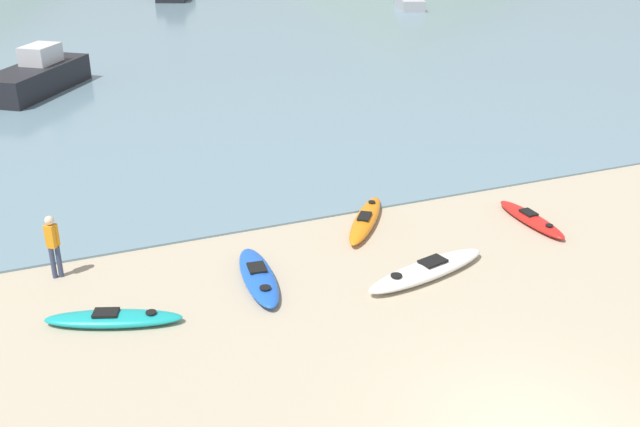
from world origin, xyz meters
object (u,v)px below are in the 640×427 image
Objects in this scene: kayak_on_sand_4 at (258,276)px; kayak_on_sand_3 at (427,270)px; kayak_on_sand_2 at (114,319)px; moored_boat_2 at (410,2)px; person_near_waterline at (53,243)px; kayak_on_sand_0 at (365,220)px; moored_boat_3 at (37,76)px; kayak_on_sand_1 at (531,219)px.

kayak_on_sand_3 is at bearing -18.38° from kayak_on_sand_4.
kayak_on_sand_3 reaches higher than kayak_on_sand_2.
kayak_on_sand_2 is 0.79× the size of moored_boat_2.
kayak_on_sand_4 is at bearing -25.03° from person_near_waterline.
kayak_on_sand_2 is (-7.14, -2.48, -0.03)m from kayak_on_sand_0.
kayak_on_sand_4 is at bearing -152.77° from kayak_on_sand_0.
moored_boat_3 is at bearing 88.12° from person_near_waterline.
moored_boat_3 is at bearing 91.01° from kayak_on_sand_2.
kayak_on_sand_0 is 0.76× the size of moored_boat_2.
kayak_on_sand_3 is (7.27, -0.70, 0.04)m from kayak_on_sand_2.
kayak_on_sand_2 is 0.82× the size of kayak_on_sand_3.
moored_boat_3 is (-7.50, 17.89, 0.58)m from kayak_on_sand_0.
moored_boat_2 is at bearing 62.20° from kayak_on_sand_3.
kayak_on_sand_0 is at bearing -67.24° from moored_boat_3.
moored_boat_3 reaches higher than kayak_on_sand_3.
kayak_on_sand_3 is 1.21× the size of kayak_on_sand_4.
moored_boat_2 is at bearing 59.72° from kayak_on_sand_0.
person_near_waterline is 0.42× the size of moored_boat_2.
moored_boat_3 reaches higher than person_near_waterline.
moored_boat_3 is at bearing -152.00° from moored_boat_2.
person_near_waterline is 0.28× the size of moored_boat_3.
kayak_on_sand_1 is 0.90× the size of kayak_on_sand_4.
kayak_on_sand_1 is at bearing -58.82° from moored_boat_3.
kayak_on_sand_1 is at bearing -113.10° from moored_boat_2.
kayak_on_sand_3 is 4.04m from kayak_on_sand_4.
kayak_on_sand_1 is 0.91× the size of kayak_on_sand_2.
kayak_on_sand_4 reaches higher than kayak_on_sand_1.
person_near_waterline reaches higher than kayak_on_sand_2.
moored_boat_2 is (14.22, 33.35, 0.38)m from kayak_on_sand_1.
moored_boat_2 is (26.61, 31.59, -0.41)m from person_near_waterline.
kayak_on_sand_0 is at bearing -120.28° from moored_boat_2.
person_near_waterline reaches higher than kayak_on_sand_1.
kayak_on_sand_2 is 7.30m from kayak_on_sand_3.
kayak_on_sand_3 is at bearing -70.10° from moored_boat_3.
kayak_on_sand_4 is at bearing 161.62° from kayak_on_sand_3.
moored_boat_3 is (-0.36, 20.36, 0.61)m from kayak_on_sand_2.
kayak_on_sand_1 is (4.30, -1.62, -0.03)m from kayak_on_sand_0.
kayak_on_sand_0 is 1.06× the size of kayak_on_sand_1.
kayak_on_sand_3 is (0.12, -3.18, 0.01)m from kayak_on_sand_0.
kayak_on_sand_3 is 0.96× the size of moored_boat_2.
moored_boat_3 reaches higher than moored_boat_2.
kayak_on_sand_4 is (-3.71, -1.91, -0.02)m from kayak_on_sand_0.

